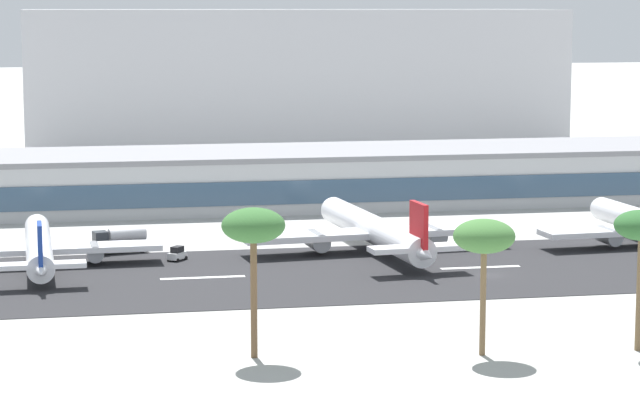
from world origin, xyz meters
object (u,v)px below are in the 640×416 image
at_px(airliner_navy_tail_gate_0, 39,248).
at_px(service_baggage_tug_1, 177,254).
at_px(palm_tree_0, 484,238).
at_px(airliner_red_tail_gate_1, 378,232).
at_px(service_fuel_truck_0, 121,240).
at_px(distant_hotel_block, 295,81).
at_px(palm_tree_2, 253,228).
at_px(terminal_building, 304,177).

relative_size(airliner_navy_tail_gate_0, service_baggage_tug_1, 12.46).
xyz_separation_m(service_baggage_tug_1, palm_tree_0, (28.11, -62.82, 12.01)).
height_order(airliner_red_tail_gate_1, service_baggage_tug_1, airliner_red_tail_gate_1).
relative_size(service_fuel_truck_0, palm_tree_0, 0.59).
bearing_deg(distant_hotel_block, palm_tree_2, -100.99).
height_order(airliner_navy_tail_gate_0, service_fuel_truck_0, airliner_navy_tail_gate_0).
height_order(terminal_building, distant_hotel_block, distant_hotel_block).
xyz_separation_m(service_fuel_truck_0, palm_tree_0, (36.20, -70.79, 11.03)).
height_order(service_baggage_tug_1, palm_tree_0, palm_tree_0).
xyz_separation_m(airliner_red_tail_gate_1, palm_tree_0, (-3.08, -63.72, 9.74)).
bearing_deg(palm_tree_2, terminal_building, 77.19).
distance_m(distant_hotel_block, palm_tree_0, 212.45).
distance_m(palm_tree_0, palm_tree_2, 25.09).
distance_m(airliner_red_tail_gate_1, service_fuel_truck_0, 39.93).
height_order(airliner_red_tail_gate_1, palm_tree_2, palm_tree_2).
relative_size(airliner_navy_tail_gate_0, service_fuel_truck_0, 4.92).
bearing_deg(distant_hotel_block, airliner_red_tail_gate_1, -94.84).
bearing_deg(palm_tree_2, airliner_red_tail_gate_1, 65.11).
bearing_deg(service_fuel_truck_0, airliner_navy_tail_gate_0, 25.12).
distance_m(airliner_navy_tail_gate_0, service_baggage_tug_1, 20.55).
distance_m(service_baggage_tug_1, palm_tree_2, 60.72).
bearing_deg(service_baggage_tug_1, airliner_red_tail_gate_1, 130.00).
bearing_deg(palm_tree_0, airliner_navy_tail_gate_0, 128.52).
xyz_separation_m(airliner_navy_tail_gate_0, airliner_red_tail_gate_1, (51.57, 2.80, 0.41)).
height_order(terminal_building, airliner_navy_tail_gate_0, terminal_building).
xyz_separation_m(terminal_building, service_fuel_truck_0, (-37.36, -46.99, -3.31)).
relative_size(terminal_building, distant_hotel_block, 1.44).
bearing_deg(airliner_navy_tail_gate_0, service_baggage_tug_1, -86.21).
bearing_deg(airliner_red_tail_gate_1, service_baggage_tug_1, 86.15).
distance_m(terminal_building, service_baggage_tug_1, 62.42).
bearing_deg(service_baggage_tug_1, terminal_building, -169.70).
bearing_deg(distant_hotel_block, airliner_navy_tail_gate_0, -113.02).
xyz_separation_m(service_baggage_tug_1, palm_tree_2, (3.33, -59.15, 13.28)).
height_order(distant_hotel_block, palm_tree_0, distant_hotel_block).
xyz_separation_m(airliner_red_tail_gate_1, palm_tree_2, (-27.87, -60.06, 11.02)).
xyz_separation_m(airliner_red_tail_gate_1, service_baggage_tug_1, (-31.19, -0.90, -2.27)).
distance_m(service_baggage_tug_1, palm_tree_0, 69.86).
distance_m(distant_hotel_block, palm_tree_2, 212.07).
bearing_deg(palm_tree_0, palm_tree_2, 171.60).
bearing_deg(service_baggage_tug_1, service_fuel_truck_0, -96.27).
relative_size(airliner_red_tail_gate_1, palm_tree_0, 3.29).
xyz_separation_m(distant_hotel_block, palm_tree_0, (-15.63, -211.80, -5.56)).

